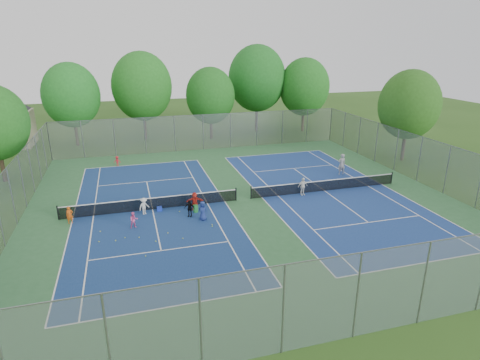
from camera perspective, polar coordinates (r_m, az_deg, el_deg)
name	(u,v)px	position (r m, az deg, el deg)	size (l,w,h in m)	color
ground	(244,200)	(31.36, 0.51, -2.82)	(120.00, 120.00, 0.00)	#2B5119
court_pad	(244,200)	(31.36, 0.51, -2.81)	(32.00, 32.00, 0.01)	#2F6337
court_left	(153,209)	(30.25, -12.34, -4.11)	(10.97, 23.77, 0.01)	navy
court_right	(324,191)	(33.90, 11.93, -1.50)	(10.97, 23.77, 0.01)	navy
net_left	(152,204)	(30.09, -12.39, -3.34)	(12.87, 0.10, 0.91)	black
net_right	(325,186)	(33.75, 11.98, -0.81)	(12.87, 0.10, 0.91)	black
fence_north	(203,132)	(45.70, -5.27, 6.77)	(32.00, 0.10, 4.00)	gray
fence_south	(357,296)	(17.47, 16.31, -15.60)	(32.00, 0.10, 4.00)	gray
fence_west	(12,197)	(30.49, -29.69, -2.09)	(32.00, 0.10, 4.00)	gray
fence_east	(420,159)	(38.26, 24.17, 2.70)	(32.00, 0.10, 4.00)	gray
house	(0,110)	(54.15, -30.93, 8.49)	(11.03, 11.03, 7.30)	#B7A88C
tree_nw	(71,95)	(50.52, -22.89, 11.05)	(6.40, 6.40, 9.58)	#443326
tree_nl	(142,86)	(51.18, -13.77, 12.80)	(7.20, 7.20, 10.69)	#443326
tree_nc	(210,96)	(50.34, -4.23, 11.87)	(6.00, 6.00, 8.85)	#443326
tree_nr	(257,78)	(54.88, 2.43, 14.24)	(7.60, 7.60, 11.42)	#443326
tree_ne	(304,87)	(55.36, 9.14, 12.94)	(6.60, 6.60, 9.77)	#443326
tree_side_e	(409,105)	(43.93, 22.93, 9.84)	(6.00, 6.00, 9.20)	#443326
ball_crate	(159,209)	(29.87, -11.39, -4.06)	(0.35, 0.35, 0.30)	#1A36C4
ball_hopper	(196,209)	(29.19, -6.33, -4.08)	(0.28, 0.28, 0.55)	#268D37
student_a	(70,215)	(29.53, -23.06, -4.61)	(0.44, 0.29, 1.21)	#D65714
student_b	(134,220)	(27.48, -14.87, -5.52)	(0.55, 0.43, 1.12)	pink
student_c	(144,206)	(29.36, -13.48, -3.64)	(0.81, 0.46, 1.25)	silver
student_d	(190,208)	(28.42, -7.19, -4.01)	(0.74, 0.31, 1.26)	black
student_e	(203,211)	(27.74, -5.33, -4.40)	(0.68, 0.44, 1.38)	navy
student_f	(195,201)	(29.46, -6.45, -3.01)	(1.26, 0.40, 1.36)	red
child_far_baseline	(117,161)	(41.50, -17.05, 2.59)	(0.65, 0.37, 1.00)	red
instructor	(342,164)	(38.11, 14.25, 2.19)	(0.73, 0.48, 1.99)	#969699
teen_court_b	(303,186)	(32.44, 8.91, -0.90)	(0.86, 0.36, 1.47)	white
tennis_ball_0	(116,241)	(26.25, -17.27, -8.26)	(0.07, 0.07, 0.07)	#D9F037
tennis_ball_1	(139,238)	(26.26, -14.16, -7.94)	(0.07, 0.07, 0.07)	#C6D531
tennis_ball_2	(100,232)	(27.74, -19.26, -6.95)	(0.07, 0.07, 0.07)	gold
tennis_ball_3	(212,225)	(27.20, -4.00, -6.37)	(0.07, 0.07, 0.07)	#BFD431
tennis_ball_4	(146,256)	(24.07, -13.28, -10.50)	(0.07, 0.07, 0.07)	#B4D331
tennis_ball_5	(180,212)	(29.45, -8.60, -4.48)	(0.07, 0.07, 0.07)	#D8E936
tennis_ball_6	(183,239)	(25.61, -8.14, -8.25)	(0.07, 0.07, 0.07)	#CCE635
tennis_ball_7	(156,241)	(25.55, -11.89, -8.55)	(0.07, 0.07, 0.07)	#C8F338
tennis_ball_8	(99,242)	(26.45, -19.42, -8.29)	(0.07, 0.07, 0.07)	#D1EA36
tennis_ball_9	(168,233)	(26.44, -10.22, -7.45)	(0.07, 0.07, 0.07)	#E3ED37
tennis_ball_10	(125,238)	(26.43, -16.04, -7.93)	(0.07, 0.07, 0.07)	#B5D732
tennis_ball_11	(212,226)	(26.98, -3.96, -6.60)	(0.07, 0.07, 0.07)	#B9E234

